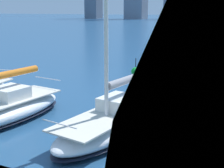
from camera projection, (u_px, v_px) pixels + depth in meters
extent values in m
ellipsoid|color=silver|center=(213.00, 141.00, 11.05)|extent=(3.92, 7.03, 1.09)
ellipsoid|color=black|center=(212.00, 149.00, 11.12)|extent=(3.94, 7.06, 0.10)
cube|color=beige|center=(214.00, 126.00, 10.92)|extent=(3.28, 6.16, 0.06)
cube|color=silver|center=(218.00, 115.00, 11.17)|extent=(1.95, 1.72, 0.55)
cylinder|color=silver|center=(223.00, 91.00, 11.40)|extent=(0.56, 2.78, 0.12)
cylinder|color=#1E5633|center=(224.00, 88.00, 11.37)|extent=(0.72, 2.59, 0.32)
cylinder|color=silver|center=(183.00, 143.00, 8.32)|extent=(1.87, 0.34, 0.04)
ellipsoid|color=white|center=(114.00, 123.00, 13.03)|extent=(3.50, 7.33, 0.91)
ellipsoid|color=black|center=(114.00, 129.00, 13.09)|extent=(3.51, 7.37, 0.10)
cube|color=beige|center=(114.00, 112.00, 12.91)|extent=(2.94, 6.43, 0.06)
cube|color=silver|center=(119.00, 103.00, 13.18)|extent=(1.64, 1.76, 0.55)
cylinder|color=silver|center=(126.00, 83.00, 13.43)|extent=(0.62, 2.93, 0.12)
cylinder|color=gray|center=(126.00, 80.00, 13.40)|extent=(0.78, 2.73, 0.32)
cylinder|color=silver|center=(59.00, 124.00, 10.19)|extent=(1.50, 0.30, 0.04)
cylinder|color=silver|center=(150.00, 85.00, 15.34)|extent=(1.73, 0.34, 0.04)
ellipsoid|color=silver|center=(4.00, 111.00, 14.57)|extent=(3.32, 6.81, 0.93)
ellipsoid|color=black|center=(5.00, 116.00, 14.63)|extent=(3.33, 6.84, 0.10)
cube|color=beige|center=(3.00, 101.00, 14.45)|extent=(2.77, 5.97, 0.06)
cube|color=silver|center=(10.00, 93.00, 14.70)|extent=(1.65, 1.62, 0.55)
cylinder|color=silver|center=(17.00, 75.00, 14.92)|extent=(0.49, 2.74, 0.12)
cylinder|color=orange|center=(16.00, 72.00, 14.90)|extent=(0.66, 2.55, 0.32)
cylinder|color=silver|center=(47.00, 78.00, 16.75)|extent=(1.83, 0.29, 0.04)
sphere|color=green|center=(136.00, 72.00, 24.44)|extent=(0.70, 0.70, 0.70)
cylinder|color=black|center=(136.00, 63.00, 24.28)|extent=(0.06, 0.06, 0.70)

